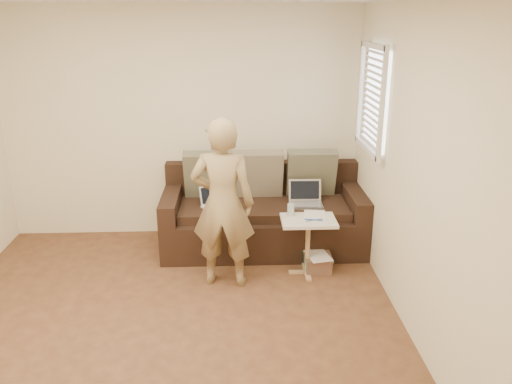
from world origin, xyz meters
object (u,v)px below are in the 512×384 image
person (223,204)px  side_table (308,246)px  drinking_glass (291,210)px  laptop_white (218,207)px  sofa (264,211)px  striped_box (318,263)px  laptop_silver (306,206)px

person → side_table: size_ratio=2.79×
drinking_glass → laptop_white: bearing=149.0°
sofa → drinking_glass: (0.24, -0.55, 0.22)m
sofa → striped_box: bearing=-49.6°
person → laptop_white: bearing=-77.6°
person → drinking_glass: 0.74m
sofa → drinking_glass: size_ratio=18.33×
laptop_silver → striped_box: laptop_silver is taller
sofa → side_table: 0.78m
sofa → laptop_silver: (0.46, -0.11, 0.10)m
side_table → drinking_glass: drinking_glass is taller
laptop_white → drinking_glass: drinking_glass is taller
laptop_white → side_table: 1.08m
sofa → laptop_white: sofa is taller
laptop_silver → laptop_white: bearing=-179.0°
person → drinking_glass: (0.67, 0.26, -0.17)m
drinking_glass → side_table: bearing=-33.0°
side_table → drinking_glass: size_ratio=4.90×
side_table → striped_box: side_table is taller
laptop_silver → drinking_glass: 0.51m
sofa → laptop_white: 0.51m
sofa → drinking_glass: 0.64m
laptop_silver → person: size_ratio=0.22×
laptop_white → person: bearing=-119.2°
sofa → laptop_silver: 0.48m
sofa → side_table: (0.40, -0.65, -0.13)m
sofa → laptop_silver: bearing=-13.1°
drinking_glass → person: bearing=-158.8°
sofa → striped_box: (0.52, -0.61, -0.34)m
laptop_white → striped_box: (1.02, -0.51, -0.43)m
sofa → side_table: bearing=-58.3°
drinking_glass → striped_box: bearing=-13.1°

